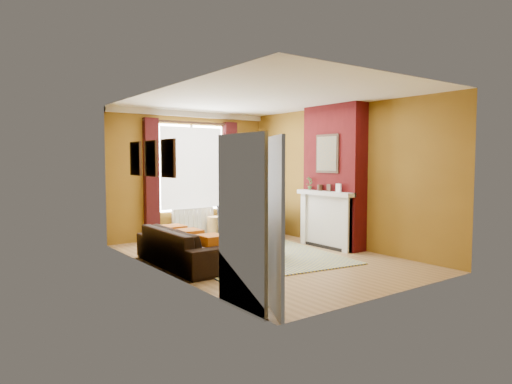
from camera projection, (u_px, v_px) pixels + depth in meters
ground at (264, 257)px, 8.09m from camera, size 5.50×5.50×0.00m
room_walls at (282, 178)px, 8.58m from camera, size 3.82×5.54×2.83m
striped_rug at (248, 252)px, 8.50m from camera, size 3.05×3.92×0.02m
sofa at (185, 247)px, 7.46m from camera, size 0.85×2.13×0.62m
armchair at (251, 222)px, 10.04m from camera, size 1.28×1.16×0.73m
coffee_table at (255, 236)px, 8.26m from camera, size 0.89×1.31×0.40m
wicker_stool at (215, 227)px, 10.26m from camera, size 0.37×0.37×0.46m
floor_lamp at (252, 181)px, 10.73m from camera, size 0.27×0.27×1.57m
book_a at (259, 235)px, 7.98m from camera, size 0.25×0.31×0.03m
book_b at (254, 230)px, 8.58m from camera, size 0.37×0.35×0.02m
mug at (268, 231)px, 8.24m from camera, size 0.15×0.15×0.10m
tv_remote at (244, 233)px, 8.21m from camera, size 0.07×0.18×0.02m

